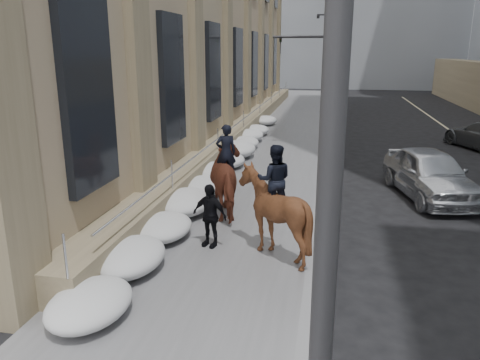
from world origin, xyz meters
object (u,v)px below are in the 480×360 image
(mounted_horse_right, at_px, (273,209))
(car_silver, at_px, (430,173))
(mounted_horse_left, at_px, (230,178))
(pedestrian, at_px, (210,215))

(mounted_horse_right, relative_size, car_silver, 0.54)
(mounted_horse_left, xyz_separation_m, mounted_horse_right, (1.66, -2.75, 0.04))
(mounted_horse_left, distance_m, mounted_horse_right, 3.22)
(mounted_horse_left, relative_size, car_silver, 0.56)
(mounted_horse_right, xyz_separation_m, pedestrian, (-1.66, 0.21, -0.35))
(pedestrian, bearing_deg, mounted_horse_right, 10.73)
(pedestrian, height_order, car_silver, pedestrian)
(mounted_horse_left, relative_size, mounted_horse_right, 1.03)
(pedestrian, bearing_deg, mounted_horse_left, 107.95)
(mounted_horse_right, distance_m, pedestrian, 1.71)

